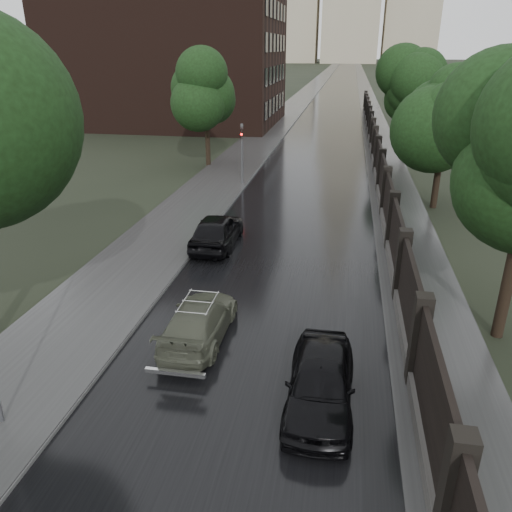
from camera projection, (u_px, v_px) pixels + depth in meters
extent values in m
plane|color=black|center=(200.00, 511.00, 9.90)|extent=(800.00, 800.00, 0.00)
cube|color=black|center=(345.00, 72.00, 182.28)|extent=(8.00, 420.00, 0.02)
cube|color=#2D2D2D|center=(328.00, 72.00, 183.23)|extent=(4.00, 420.00, 0.16)
cube|color=#2D2D2D|center=(360.00, 72.00, 181.37)|extent=(3.00, 420.00, 0.08)
cube|color=#383533|center=(375.00, 164.00, 38.09)|extent=(0.40, 75.00, 0.50)
cube|color=black|center=(376.00, 148.00, 37.60)|extent=(0.15, 75.00, 2.00)
cube|color=black|center=(365.00, 100.00, 72.14)|extent=(0.45, 0.45, 2.70)
cylinder|color=black|center=(207.00, 128.00, 37.29)|extent=(0.36, 0.36, 5.85)
sphere|color=black|center=(206.00, 95.00, 36.39)|extent=(4.25, 4.25, 4.25)
cylinder|color=black|center=(440.00, 159.00, 27.57)|extent=(0.36, 0.36, 5.53)
sphere|color=black|center=(446.00, 118.00, 26.71)|extent=(4.08, 4.08, 4.08)
cylinder|color=black|center=(408.00, 118.00, 43.90)|extent=(0.36, 0.36, 5.53)
sphere|color=black|center=(411.00, 91.00, 43.04)|extent=(4.08, 4.08, 4.08)
cylinder|color=#59595E|center=(242.00, 163.00, 32.71)|extent=(0.12, 0.12, 3.00)
imported|color=#59595E|center=(242.00, 132.00, 31.93)|extent=(0.16, 0.20, 1.00)
sphere|color=#FF0C0C|center=(241.00, 134.00, 31.85)|extent=(0.14, 0.14, 0.14)
cube|color=black|center=(171.00, 32.00, 56.15)|extent=(24.00, 18.00, 20.00)
cube|color=tan|center=(293.00, 21.00, 278.78)|extent=(28.00, 22.00, 44.00)
cube|color=tan|center=(411.00, 20.00, 268.32)|extent=(28.00, 22.00, 44.00)
cube|color=tan|center=(352.00, 4.00, 270.45)|extent=(30.00, 30.00, 60.00)
imported|color=#4C5040|center=(199.00, 321.00, 15.55)|extent=(1.76, 4.31, 1.25)
imported|color=black|center=(217.00, 230.00, 22.80)|extent=(1.84, 4.52, 1.54)
imported|color=black|center=(320.00, 382.00, 12.57)|extent=(1.69, 4.20, 1.43)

